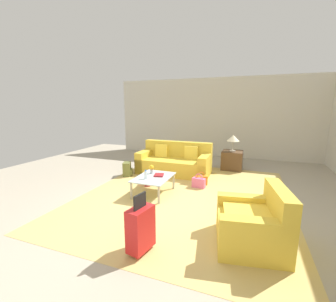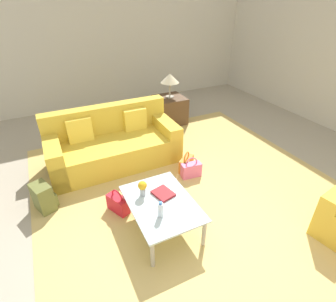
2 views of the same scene
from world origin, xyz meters
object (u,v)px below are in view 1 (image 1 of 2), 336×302
armchair (256,226)px  table_lamp (233,139)px  suitcase_red (141,228)px  handbag_red (147,180)px  coffee_table (154,179)px  handbag_pink (199,183)px  coffee_table_book (159,175)px  side_table (232,160)px  couch (175,163)px  handbag_orange (201,180)px  water_bottle (146,175)px  backpack_olive (127,169)px  flower_vase (152,168)px

armchair → table_lamp: (-4.09, -0.67, 0.70)m
armchair → suitcase_red: armchair is taller
suitcase_red → handbag_red: (-2.52, -1.11, -0.23)m
coffee_table → handbag_pink: (-0.77, 0.88, -0.23)m
coffee_table_book → side_table: (-2.68, 1.42, -0.13)m
coffee_table → side_table: bearing=151.8°
suitcase_red → handbag_pink: (-2.77, 0.18, -0.23)m
couch → handbag_pink: couch is taller
couch → side_table: 1.89m
suitcase_red → handbag_orange: suitcase_red is taller
handbag_pink → handbag_red: bearing=-78.9°
coffee_table → handbag_orange: (-0.95, 0.89, -0.23)m
water_bottle → table_lamp: (-3.00, 1.60, 0.49)m
couch → handbag_pink: 1.43m
handbag_pink → backpack_olive: size_ratio=0.89×
flower_vase → suitcase_red: bearing=21.0°
side_table → coffee_table_book: bearing=-27.9°
water_bottle → coffee_table: bearing=153.4°
couch → flower_vase: bearing=-1.8°
coffee_table → table_lamp: size_ratio=2.01×
couch → suitcase_red: bearing=11.9°
flower_vase → table_lamp: 3.10m
suitcase_red → backpack_olive: bearing=-146.5°
flower_vase → handbag_red: size_ratio=0.57×
backpack_olive → flower_vase: bearing=55.5°
armchair → handbag_pink: 2.43m
coffee_table → handbag_orange: bearing=136.8°
handbag_pink → handbag_orange: bearing=176.6°
armchair → coffee_table: size_ratio=1.10×
water_bottle → side_table: bearing=151.9°
armchair → coffee_table: bearing=-120.7°
backpack_olive → table_lamp: bearing=122.8°
handbag_pink → handbag_red: (0.25, -1.29, 0.00)m
coffee_table_book → suitcase_red: bearing=2.0°
armchair → table_lamp: table_lamp is taller
couch → backpack_olive: size_ratio=5.33×
water_bottle → side_table: (-3.00, 1.60, -0.21)m
coffee_table → coffee_table_book: (-0.12, 0.08, 0.06)m
coffee_table_book → suitcase_red: suitcase_red is taller
armchair → handbag_red: armchair is taller
coffee_table_book → water_bottle: bearing=-43.7°
backpack_olive → armchair: bearing=56.5°
armchair → side_table: armchair is taller
armchair → handbag_pink: armchair is taller
flower_vase → side_table: bearing=147.4°
armchair → backpack_olive: armchair is taller
handbag_red → handbag_orange: 1.37m
flower_vase → suitcase_red: (2.22, 0.85, -0.18)m
coffee_table → table_lamp: bearing=151.8°
water_bottle → handbag_pink: size_ratio=0.57×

